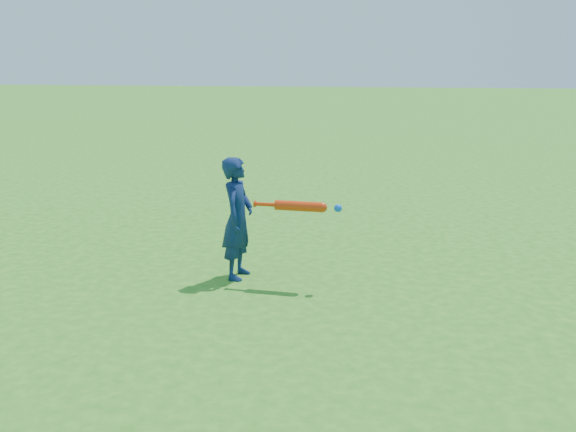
% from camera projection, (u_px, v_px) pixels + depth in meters
% --- Properties ---
extents(ground, '(80.00, 80.00, 0.00)m').
position_uv_depth(ground, '(308.00, 288.00, 6.03)').
color(ground, '#2B741B').
rests_on(ground, ground).
extents(child, '(0.33, 0.46, 1.19)m').
position_uv_depth(child, '(238.00, 218.00, 6.19)').
color(child, '#10214C').
rests_on(child, ground).
extents(bat_swing, '(0.84, 0.14, 0.10)m').
position_uv_depth(bat_swing, '(303.00, 206.00, 5.96)').
color(bat_swing, red).
rests_on(bat_swing, ground).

